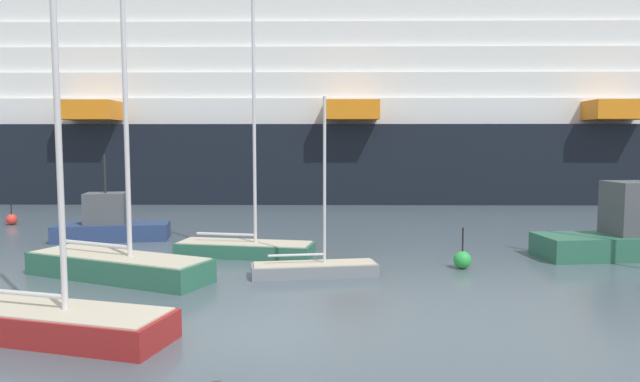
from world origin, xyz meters
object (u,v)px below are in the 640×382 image
Objects in this scene: channel_buoy_0 at (12,219)px; fishing_boat_0 at (634,231)px; sailboat_0 at (315,267)px; fishing_boat_2 at (110,224)px; sailboat_2 at (49,316)px; sailboat_3 at (118,261)px; cruise_ship at (456,117)px; channel_buoy_1 at (462,260)px; sailboat_1 at (245,245)px.

fishing_boat_0 is at bearing -11.75° from channel_buoy_0.
sailboat_0 is 12.80m from fishing_boat_2.
sailboat_3 is (-0.96, 6.05, 0.08)m from sailboat_2.
sailboat_3 is (-7.00, -0.92, 0.29)m from sailboat_0.
cruise_ship is (-3.29, 27.53, 6.09)m from fishing_boat_0.
cruise_ship is at bearing 81.85° from channel_buoy_1.
sailboat_3 is at bearing -45.15° from channel_buoy_0.
fishing_boat_0 is 5.10× the size of channel_buoy_1.
sailboat_0 is 4.06× the size of channel_buoy_1.
channel_buoy_0 is (-19.12, 11.26, -0.01)m from sailboat_0.
sailboat_3 is at bearing 174.33° from sailboat_0.
fishing_boat_2 is at bearing -28.96° from channel_buoy_0.
sailboat_3 is 37.65m from cruise_ship.
channel_buoy_0 is at bearing 158.81° from channel_buoy_1.
fishing_boat_0 is 8.19m from channel_buoy_1.
sailboat_1 is 8.25× the size of channel_buoy_0.
fishing_boat_0 reaches higher than channel_buoy_1.
sailboat_0 is 1.13× the size of fishing_boat_2.
fishing_boat_2 is (-10.89, 6.70, 0.48)m from sailboat_0.
cruise_ship reaches higher than channel_buoy_1.
sailboat_1 is at bearing 173.50° from fishing_boat_0.
fishing_boat_2 is (-7.58, 3.38, 0.31)m from sailboat_1.
channel_buoy_1 is at bearing 3.58° from sailboat_0.
sailboat_0 is 9.23m from sailboat_2.
sailboat_2 is 0.88× the size of sailboat_3.
sailboat_2 reaches higher than channel_buoy_0.
channel_buoy_1 is (16.48, -5.02, -0.47)m from fishing_boat_2.
sailboat_3 is (-3.70, -4.25, 0.12)m from sailboat_1.
sailboat_1 is 7.26× the size of channel_buoy_1.
channel_buoy_1 is at bearing -170.25° from fishing_boat_0.
sailboat_3 reaches higher than sailboat_2.
channel_buoy_0 is 26.50m from channel_buoy_1.
channel_buoy_0 is at bearing 136.33° from sailboat_0.
fishing_boat_2 is (-4.85, 13.68, 0.27)m from sailboat_2.
sailboat_0 is 22.19m from channel_buoy_0.
channel_buoy_0 is 0.01× the size of cruise_ship.
channel_buoy_1 is (8.89, -1.64, -0.16)m from sailboat_1.
sailboat_0 is at bearing 26.81° from sailboat_3.
fishing_boat_2 is 9.42m from channel_buoy_0.
cruise_ship is at bearing 78.30° from sailboat_2.
fishing_boat_0 is 33.05m from channel_buoy_0.
sailboat_2 is 7.34× the size of channel_buoy_1.
channel_buoy_1 is at bearing 47.23° from sailboat_2.
fishing_boat_2 reaches higher than channel_buoy_0.
sailboat_2 is at bearing -144.07° from sailboat_0.
sailboat_1 is 10.65m from sailboat_2.
cruise_ship is (20.83, 25.35, 6.38)m from fishing_boat_2.
cruise_ship is at bearing 82.12° from sailboat_3.
sailboat_2 reaches higher than sailboat_1.
sailboat_0 reaches higher than channel_buoy_0.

